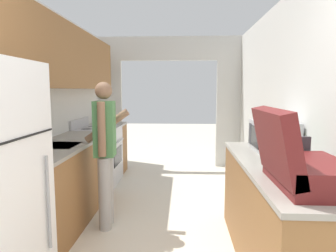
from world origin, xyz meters
TOP-DOWN VIEW (x-y plane):
  - wall_left at (-1.32, 2.14)m, footprint 0.38×7.03m
  - wall_right at (1.40, 1.72)m, footprint 0.06×7.03m
  - wall_far_with_doorway at (0.00, 4.66)m, footprint 3.15×0.06m
  - counter_left at (-1.07, 2.44)m, footprint 0.62×3.40m
  - counter_right at (1.07, 1.25)m, footprint 0.62×1.99m
  - range_oven at (-1.06, 3.46)m, footprint 0.66×0.80m
  - person at (-0.55, 1.96)m, footprint 0.51×0.39m
  - suitcase at (1.00, 0.69)m, footprint 0.52×0.66m
  - microwave at (1.16, 1.78)m, footprint 0.38×0.49m
  - book_stack at (1.12, 1.27)m, footprint 0.24×0.28m
  - knife at (-1.07, 3.95)m, footprint 0.16×0.30m

SIDE VIEW (x-z plane):
  - counter_right at x=1.07m, z-range 0.00..0.90m
  - counter_left at x=-1.07m, z-range 0.00..0.90m
  - range_oven at x=-1.06m, z-range -0.06..0.98m
  - person at x=-0.55m, z-range 0.05..1.63m
  - knife at x=-1.07m, z-range 0.90..0.92m
  - book_stack at x=1.12m, z-range 0.90..1.00m
  - microwave at x=1.16m, z-range 0.90..1.19m
  - suitcase at x=1.00m, z-range 0.81..1.29m
  - wall_right at x=1.40m, z-range 0.00..2.50m
  - wall_far_with_doorway at x=0.00m, z-range 0.21..2.71m
  - wall_left at x=-1.32m, z-range 0.29..2.79m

